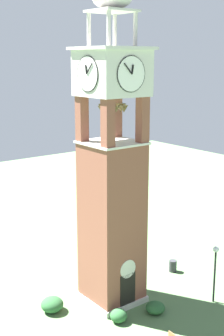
% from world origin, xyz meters
% --- Properties ---
extents(ground, '(80.00, 80.00, 0.00)m').
position_xyz_m(ground, '(0.00, 0.00, 0.00)').
color(ground, '#517547').
extents(clock_tower, '(3.55, 3.55, 18.15)m').
position_xyz_m(clock_tower, '(0.00, -0.00, 7.48)').
color(clock_tower, brown).
rests_on(clock_tower, ground).
extents(lamp_post, '(0.36, 0.36, 3.56)m').
position_xyz_m(lamp_post, '(4.64, -3.95, 2.50)').
color(lamp_post, black).
rests_on(lamp_post, ground).
extents(trash_bin, '(0.52, 0.52, 0.80)m').
position_xyz_m(trash_bin, '(5.61, 0.43, 0.40)').
color(trash_bin, '#2D2D33').
rests_on(trash_bin, ground).
extents(shrub_near_entry, '(0.95, 0.95, 0.74)m').
position_xyz_m(shrub_near_entry, '(-1.22, -2.18, 0.37)').
color(shrub_near_entry, '#28562D').
rests_on(shrub_near_entry, ground).
extents(shrub_left_of_tower, '(1.12, 1.12, 0.65)m').
position_xyz_m(shrub_left_of_tower, '(1.03, -2.74, 0.33)').
color(shrub_left_of_tower, '#28562D').
rests_on(shrub_left_of_tower, ground).
extents(shrub_behind_bench, '(1.29, 1.29, 0.85)m').
position_xyz_m(shrub_behind_bench, '(-3.57, 1.03, 0.42)').
color(shrub_behind_bench, '#28562D').
rests_on(shrub_behind_bench, ground).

